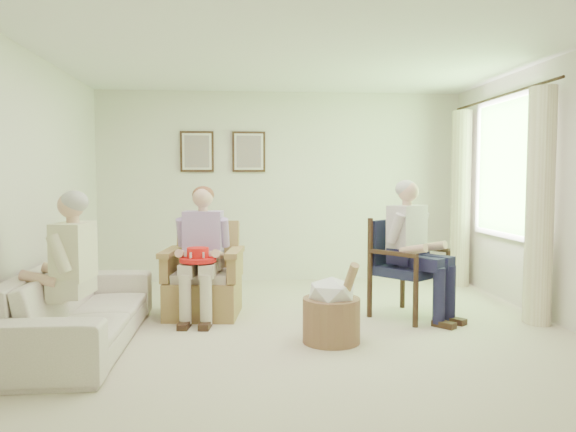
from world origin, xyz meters
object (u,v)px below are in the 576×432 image
Objects in this scene: person_dark at (412,239)px; hatbox at (332,310)px; sofa at (79,307)px; wicker_armchair at (204,286)px; person_sofa at (67,264)px; person_wicker at (202,244)px; red_hat at (198,257)px; wood_armchair at (406,263)px.

hatbox is (-0.93, -0.74, -0.52)m from person_dark.
sofa is 3.20m from person_dark.
wicker_armchair is 1.32× the size of hatbox.
sofa is 0.52m from person_sofa.
person_wicker is 0.23m from red_hat.
wood_armchair is 0.44× the size of sofa.
person_sofa is at bearing 160.15° from wood_armchair.
sofa is (-0.99, -0.97, 0.02)m from wicker_armchair.
wicker_armchair is 2.69× the size of red_hat.
hatbox is (1.17, -1.08, -0.02)m from wicker_armchair.
wood_armchair is 1.35× the size of hatbox.
wicker_armchair is 2.19m from person_dark.
hatbox is at bearing -93.00° from sofa.
person_sofa is at bearing -124.20° from person_wicker.
person_sofa is 3.62× the size of red_hat.
wicker_armchair is 0.74× the size of person_sofa.
wicker_armchair is at bearing 84.78° from red_hat.
sofa is (-3.10, -0.79, -0.21)m from wood_armchair.
wood_armchair is 0.75× the size of person_wicker.
person_sofa reaches higher than hatbox.
person_sofa is at bearing 157.40° from person_dark.
person_dark reaches higher than wood_armchair.
wood_armchair is 3.29m from person_sofa.
wicker_armchair is 0.73× the size of person_wicker.
person_wicker is at bearing -49.69° from sofa.
person_sofa is 1.77× the size of hatbox.
wood_armchair is 2.14m from red_hat.
person_wicker is 1.01× the size of person_sofa.
person_wicker reaches higher than red_hat.
wood_armchair is at bearing 115.30° from person_sofa.
person_dark is (0.00, -0.16, 0.27)m from wood_armchair.
person_dark is at bearing 112.56° from person_sofa.
person_wicker is 0.96× the size of person_dark.
hatbox is (-0.93, -0.90, -0.26)m from wood_armchair.
wicker_armchair is 0.98× the size of wood_armchair.
person_dark reaches higher than red_hat.
hatbox reaches higher than sofa.
red_hat is 1.46m from hatbox.
person_wicker is at bearing 140.78° from hatbox.
red_hat is at bearing -88.45° from wicker_armchair.
person_dark is 3.23m from person_sofa.
hatbox is at bearing -31.92° from red_hat.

